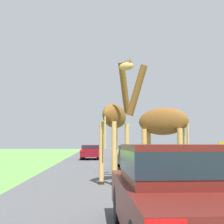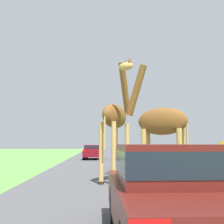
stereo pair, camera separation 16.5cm
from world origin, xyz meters
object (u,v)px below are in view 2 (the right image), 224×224
car_queue_left (134,156)px  car_far_ahead (141,153)px  giraffe_near_road (116,119)px  car_lead_maroon (176,191)px  car_queue_right (93,151)px  giraffe_companion (159,125)px

car_queue_left → car_far_ahead: bearing=77.3°
giraffe_near_road → car_queue_left: (1.53, 6.04, -1.76)m
giraffe_near_road → car_lead_maroon: 7.20m
car_queue_right → car_far_ahead: size_ratio=0.86×
car_queue_right → car_far_ahead: (3.93, -4.80, 0.04)m
car_queue_left → car_far_ahead: car_far_ahead is taller
car_queue_right → car_far_ahead: 6.20m
car_lead_maroon → car_queue_right: 23.38m
giraffe_near_road → car_queue_left: size_ratio=1.21×
giraffe_near_road → car_far_ahead: size_ratio=1.12×
car_queue_right → car_lead_maroon: bearing=-86.0°
giraffe_near_road → car_queue_left: bearing=104.5°
giraffe_near_road → car_lead_maroon: bearing=-57.6°
giraffe_near_road → car_far_ahead: bearing=105.2°
giraffe_near_road → car_far_ahead: 12.00m
car_queue_right → car_far_ahead: car_far_ahead is taller
giraffe_companion → giraffe_near_road: bearing=63.7°
giraffe_companion → car_queue_left: 8.05m
car_queue_right → car_queue_left: size_ratio=0.93×
giraffe_near_road → car_queue_right: bearing=122.7°
car_queue_left → giraffe_near_road: bearing=-104.2°
car_lead_maroon → car_queue_left: (1.07, 13.02, -0.05)m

